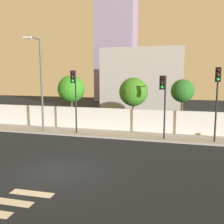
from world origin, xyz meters
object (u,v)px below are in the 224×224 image
object	(u,v)px
traffic_light_right	(74,89)
street_lamp_curbside	(40,78)
traffic_light_left	(164,93)
roadside_tree_midleft	(133,92)
roadside_tree_midright	(182,91)
traffic_light_center	(217,89)
roadside_tree_leftmost	(71,89)

from	to	relation	value
traffic_light_right	street_lamp_curbside	xyz separation A→B (m)	(-3.12, 0.42, 0.80)
traffic_light_left	roadside_tree_midleft	size ratio (longest dim) A/B	1.01
roadside_tree_midleft	roadside_tree_midright	distance (m)	4.07
traffic_light_right	roadside_tree_midright	xyz separation A→B (m)	(7.83, 3.96, -0.31)
traffic_light_center	roadside_tree_midleft	world-z (taller)	traffic_light_center
roadside_tree_leftmost	roadside_tree_midright	xyz separation A→B (m)	(9.87, 0.00, -0.03)
traffic_light_right	roadside_tree_leftmost	xyz separation A→B (m)	(-2.03, 3.96, -0.28)
traffic_light_right	roadside_tree_midright	size ratio (longest dim) A/B	1.12
traffic_light_center	roadside_tree_leftmost	size ratio (longest dim) A/B	1.08
traffic_light_center	traffic_light_right	size ratio (longest dim) A/B	1.03
roadside_tree_leftmost	street_lamp_curbside	bearing A→B (deg)	-107.07
street_lamp_curbside	roadside_tree_midright	world-z (taller)	street_lamp_curbside
traffic_light_left	roadside_tree_leftmost	size ratio (longest dim) A/B	0.97
roadside_tree_midleft	traffic_light_center	bearing A→B (deg)	-33.44
traffic_light_center	traffic_light_right	bearing A→B (deg)	179.08
roadside_tree_leftmost	traffic_light_center	bearing A→B (deg)	-18.90
traffic_light_left	traffic_light_right	size ratio (longest dim) A/B	0.93
roadside_tree_leftmost	roadside_tree_midleft	distance (m)	5.80
street_lamp_curbside	roadside_tree_midright	size ratio (longest dim) A/B	1.69
roadside_tree_leftmost	roadside_tree_midright	size ratio (longest dim) A/B	1.07
traffic_light_right	street_lamp_curbside	size ratio (longest dim) A/B	0.66
traffic_light_left	street_lamp_curbside	xyz separation A→B (m)	(-9.74, 0.70, 1.02)
roadside_tree_leftmost	roadside_tree_midleft	world-z (taller)	roadside_tree_leftmost
street_lamp_curbside	roadside_tree_leftmost	xyz separation A→B (m)	(1.09, 3.54, -1.08)
roadside_tree_midleft	street_lamp_curbside	bearing A→B (deg)	-152.78
roadside_tree_leftmost	roadside_tree_midright	world-z (taller)	roadside_tree_leftmost
traffic_light_center	roadside_tree_midleft	xyz separation A→B (m)	(-6.24, 4.12, -0.57)
traffic_light_left	roadside_tree_leftmost	bearing A→B (deg)	153.91
street_lamp_curbside	roadside_tree_leftmost	size ratio (longest dim) A/B	1.58
traffic_light_center	roadside_tree_midright	size ratio (longest dim) A/B	1.15
street_lamp_curbside	roadside_tree_midright	bearing A→B (deg)	17.91
traffic_light_right	roadside_tree_leftmost	size ratio (longest dim) A/B	1.04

